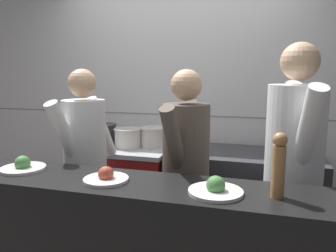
{
  "coord_description": "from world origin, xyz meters",
  "views": [
    {
      "loc": [
        0.8,
        -1.87,
        1.58
      ],
      "look_at": [
        0.07,
        0.66,
        1.15
      ],
      "focal_mm": 35.0,
      "sensor_mm": 36.0,
      "label": 1
    }
  ],
  "objects_px": {
    "oven_range": "(129,189)",
    "plated_dish_appetiser": "(106,177)",
    "pepper_mill": "(279,164)",
    "sauce_pot": "(128,137)",
    "plated_dish_dessert": "(216,189)",
    "chef_sous": "(186,172)",
    "chef_head_cook": "(85,161)",
    "stock_pot": "(103,134)",
    "chef_line": "(293,168)",
    "braising_pot": "(154,136)",
    "plated_dish_main": "(23,166)"
  },
  "relations": [
    {
      "from": "oven_range",
      "to": "plated_dish_appetiser",
      "type": "height_order",
      "value": "plated_dish_appetiser"
    },
    {
      "from": "pepper_mill",
      "to": "sauce_pot",
      "type": "bearing_deg",
      "value": 137.37
    },
    {
      "from": "plated_dish_dessert",
      "to": "chef_sous",
      "type": "xyz_separation_m",
      "value": [
        -0.29,
        0.57,
        -0.11
      ]
    },
    {
      "from": "pepper_mill",
      "to": "chef_head_cook",
      "type": "xyz_separation_m",
      "value": [
        -1.4,
        0.58,
        -0.25
      ]
    },
    {
      "from": "chef_head_cook",
      "to": "stock_pot",
      "type": "bearing_deg",
      "value": 119.83
    },
    {
      "from": "sauce_pot",
      "to": "chef_line",
      "type": "relative_size",
      "value": 0.15
    },
    {
      "from": "braising_pot",
      "to": "chef_head_cook",
      "type": "height_order",
      "value": "chef_head_cook"
    },
    {
      "from": "sauce_pot",
      "to": "plated_dish_dessert",
      "type": "distance_m",
      "value": 1.58
    },
    {
      "from": "sauce_pot",
      "to": "chef_sous",
      "type": "bearing_deg",
      "value": -42.59
    },
    {
      "from": "stock_pot",
      "to": "chef_sous",
      "type": "distance_m",
      "value": 1.24
    },
    {
      "from": "stock_pot",
      "to": "pepper_mill",
      "type": "bearing_deg",
      "value": -38.23
    },
    {
      "from": "chef_head_cook",
      "to": "chef_sous",
      "type": "bearing_deg",
      "value": 10.86
    },
    {
      "from": "plated_dish_dessert",
      "to": "chef_head_cook",
      "type": "height_order",
      "value": "chef_head_cook"
    },
    {
      "from": "sauce_pot",
      "to": "braising_pot",
      "type": "bearing_deg",
      "value": 18.98
    },
    {
      "from": "stock_pot",
      "to": "sauce_pot",
      "type": "xyz_separation_m",
      "value": [
        0.29,
        -0.06,
        -0.01
      ]
    },
    {
      "from": "plated_dish_appetiser",
      "to": "stock_pot",
      "type": "bearing_deg",
      "value": 117.96
    },
    {
      "from": "plated_dish_dessert",
      "to": "chef_head_cook",
      "type": "relative_size",
      "value": 0.17
    },
    {
      "from": "sauce_pot",
      "to": "chef_sous",
      "type": "height_order",
      "value": "chef_sous"
    },
    {
      "from": "plated_dish_main",
      "to": "chef_sous",
      "type": "distance_m",
      "value": 1.07
    },
    {
      "from": "plated_dish_main",
      "to": "plated_dish_dessert",
      "type": "bearing_deg",
      "value": -3.23
    },
    {
      "from": "braising_pot",
      "to": "chef_line",
      "type": "xyz_separation_m",
      "value": [
        1.18,
        -0.73,
        0.0
      ]
    },
    {
      "from": "chef_head_cook",
      "to": "chef_sous",
      "type": "relative_size",
      "value": 1.0
    },
    {
      "from": "oven_range",
      "to": "pepper_mill",
      "type": "relative_size",
      "value": 2.71
    },
    {
      "from": "plated_dish_dessert",
      "to": "pepper_mill",
      "type": "bearing_deg",
      "value": 6.24
    },
    {
      "from": "plated_dish_appetiser",
      "to": "chef_line",
      "type": "height_order",
      "value": "chef_line"
    },
    {
      "from": "braising_pot",
      "to": "plated_dish_dessert",
      "type": "relative_size",
      "value": 0.96
    },
    {
      "from": "plated_dish_dessert",
      "to": "plated_dish_appetiser",
      "type": "bearing_deg",
      "value": 178.16
    },
    {
      "from": "chef_line",
      "to": "oven_range",
      "type": "bearing_deg",
      "value": 142.36
    },
    {
      "from": "plated_dish_main",
      "to": "pepper_mill",
      "type": "xyz_separation_m",
      "value": [
        1.52,
        -0.04,
        0.15
      ]
    },
    {
      "from": "stock_pot",
      "to": "chef_line",
      "type": "bearing_deg",
      "value": -22.58
    },
    {
      "from": "braising_pot",
      "to": "plated_dish_main",
      "type": "relative_size",
      "value": 0.97
    },
    {
      "from": "stock_pot",
      "to": "plated_dish_main",
      "type": "height_order",
      "value": "stock_pot"
    },
    {
      "from": "chef_sous",
      "to": "plated_dish_main",
      "type": "bearing_deg",
      "value": -142.17
    },
    {
      "from": "plated_dish_main",
      "to": "plated_dish_appetiser",
      "type": "relative_size",
      "value": 1.09
    },
    {
      "from": "pepper_mill",
      "to": "chef_sous",
      "type": "relative_size",
      "value": 0.2
    },
    {
      "from": "oven_range",
      "to": "chef_sous",
      "type": "relative_size",
      "value": 0.55
    },
    {
      "from": "stock_pot",
      "to": "pepper_mill",
      "type": "xyz_separation_m",
      "value": [
        1.59,
        -1.25,
        0.16
      ]
    },
    {
      "from": "stock_pot",
      "to": "chef_line",
      "type": "xyz_separation_m",
      "value": [
        1.71,
        -0.71,
        -0.0
      ]
    },
    {
      "from": "plated_dish_appetiser",
      "to": "chef_head_cook",
      "type": "bearing_deg",
      "value": 128.93
    },
    {
      "from": "oven_range",
      "to": "plated_dish_main",
      "type": "distance_m",
      "value": 1.35
    },
    {
      "from": "chef_line",
      "to": "plated_dish_main",
      "type": "bearing_deg",
      "value": -174.45
    },
    {
      "from": "pepper_mill",
      "to": "chef_line",
      "type": "distance_m",
      "value": 0.58
    },
    {
      "from": "plated_dish_appetiser",
      "to": "sauce_pot",
      "type": "bearing_deg",
      "value": 107.39
    },
    {
      "from": "chef_sous",
      "to": "chef_head_cook",
      "type": "bearing_deg",
      "value": -173.4
    },
    {
      "from": "sauce_pot",
      "to": "chef_head_cook",
      "type": "bearing_deg",
      "value": -99.47
    },
    {
      "from": "sauce_pot",
      "to": "chef_sous",
      "type": "xyz_separation_m",
      "value": [
        0.71,
        -0.65,
        -0.08
      ]
    },
    {
      "from": "stock_pot",
      "to": "pepper_mill",
      "type": "height_order",
      "value": "pepper_mill"
    },
    {
      "from": "plated_dish_dessert",
      "to": "sauce_pot",
      "type": "bearing_deg",
      "value": 129.19
    },
    {
      "from": "braising_pot",
      "to": "plated_dish_main",
      "type": "bearing_deg",
      "value": -110.19
    },
    {
      "from": "stock_pot",
      "to": "plated_dish_appetiser",
      "type": "height_order",
      "value": "stock_pot"
    }
  ]
}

